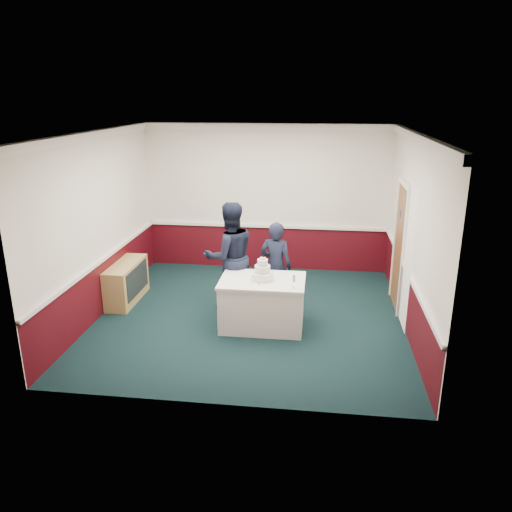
# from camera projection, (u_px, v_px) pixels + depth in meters

# --- Properties ---
(ground) EXTENTS (5.00, 5.00, 0.00)m
(ground) POSITION_uv_depth(u_px,v_px,m) (250.00, 316.00, 8.33)
(ground) COLOR black
(ground) RESTS_ON ground
(room_shell) EXTENTS (5.00, 5.00, 3.00)m
(room_shell) POSITION_uv_depth(u_px,v_px,m) (260.00, 193.00, 8.29)
(room_shell) COLOR silver
(room_shell) RESTS_ON ground
(sideboard) EXTENTS (0.41, 1.20, 0.70)m
(sideboard) POSITION_uv_depth(u_px,v_px,m) (127.00, 282.00, 8.87)
(sideboard) COLOR tan
(sideboard) RESTS_ON ground
(cake_table) EXTENTS (1.32, 0.92, 0.79)m
(cake_table) POSITION_uv_depth(u_px,v_px,m) (262.00, 303.00, 7.88)
(cake_table) COLOR white
(cake_table) RESTS_ON ground
(wedding_cake) EXTENTS (0.35, 0.35, 0.36)m
(wedding_cake) POSITION_uv_depth(u_px,v_px,m) (262.00, 273.00, 7.72)
(wedding_cake) COLOR white
(wedding_cake) RESTS_ON cake_table
(cake_knife) EXTENTS (0.03, 0.22, 0.00)m
(cake_knife) POSITION_uv_depth(u_px,v_px,m) (259.00, 284.00, 7.57)
(cake_knife) COLOR silver
(cake_knife) RESTS_ON cake_table
(champagne_flute) EXTENTS (0.05, 0.05, 0.21)m
(champagne_flute) POSITION_uv_depth(u_px,v_px,m) (294.00, 279.00, 7.39)
(champagne_flute) COLOR silver
(champagne_flute) RESTS_ON cake_table
(person_man) EXTENTS (1.13, 1.04, 1.87)m
(person_man) POSITION_uv_depth(u_px,v_px,m) (230.00, 257.00, 8.39)
(person_man) COLOR black
(person_man) RESTS_ON ground
(person_woman) EXTENTS (0.63, 0.49, 1.54)m
(person_woman) POSITION_uv_depth(u_px,v_px,m) (276.00, 266.00, 8.42)
(person_woman) COLOR black
(person_woman) RESTS_ON ground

